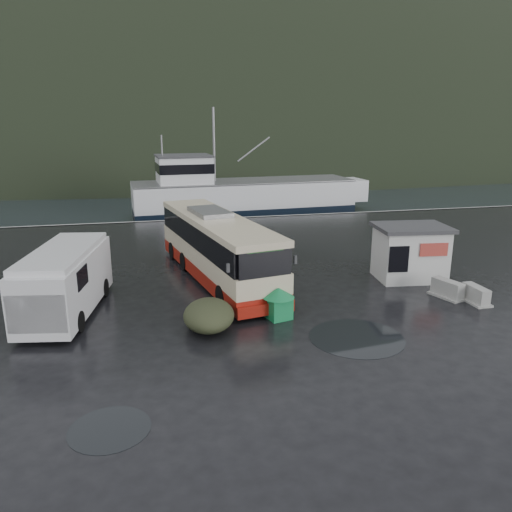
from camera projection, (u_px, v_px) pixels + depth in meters
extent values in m
plane|color=black|center=(242.00, 309.00, 21.34)|extent=(160.00, 160.00, 0.00)
cube|color=black|center=(158.00, 151.00, 124.82)|extent=(300.00, 180.00, 0.02)
cube|color=#999993|center=(194.00, 220.00, 40.16)|extent=(160.00, 0.60, 1.50)
ellipsoid|color=black|center=(169.00, 134.00, 258.61)|extent=(780.00, 540.00, 570.00)
cylinder|color=black|center=(357.00, 338.00, 18.50)|extent=(3.53, 3.53, 0.01)
cylinder|color=black|center=(110.00, 429.00, 13.06)|extent=(2.16, 2.16, 0.01)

